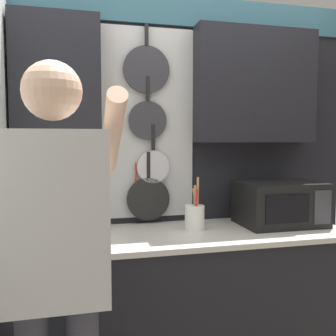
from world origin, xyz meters
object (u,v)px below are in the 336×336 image
Objects in this scene: microwave at (280,203)px; person at (56,253)px; utensil_crock at (195,216)px; knife_block at (42,222)px.

person is (-1.32, -0.69, -0.01)m from microwave.
utensil_crock is 0.18× the size of person.
knife_block is (-1.42, 0.00, -0.04)m from microwave.
utensil_crock is at bearing 179.83° from microwave.
utensil_crock is at bearing 42.42° from person.
person reaches higher than knife_block.
microwave is 0.56m from utensil_crock.
microwave is 1.49m from person.
person reaches higher than microwave.
person is at bearing -81.23° from knife_block.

